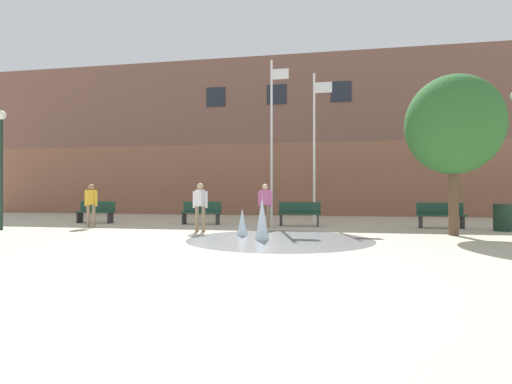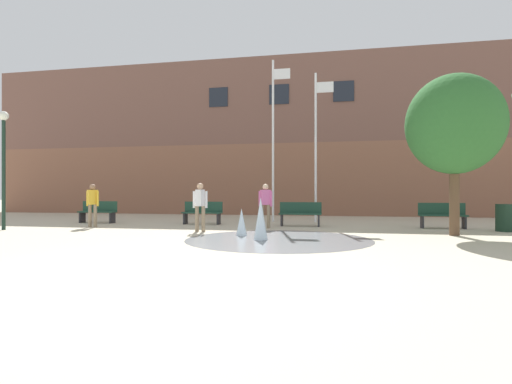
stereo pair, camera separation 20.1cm
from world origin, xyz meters
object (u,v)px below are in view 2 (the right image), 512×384
object	(u,v)px
park_bench_center	(98,211)
trash_can	(505,218)
park_bench_near_trashcan	(300,213)
adult_near_bench	(265,202)
adult_in_red	(200,203)
park_bench_far_right	(442,215)
street_tree_near_building	(454,125)
teen_by_trashcan	(93,202)
flagpole_left	(274,135)
park_bench_under_right_flagpole	(202,212)
flagpole_right	(317,142)
lamp_post_left_lane	(4,153)

from	to	relation	value
park_bench_center	trash_can	bearing A→B (deg)	-2.77
park_bench_near_trashcan	adult_near_bench	size ratio (longest dim) A/B	1.01
adult_in_red	trash_can	size ratio (longest dim) A/B	1.77
park_bench_center	park_bench_far_right	distance (m)	13.58
park_bench_far_right	street_tree_near_building	size ratio (longest dim) A/B	0.33
trash_can	street_tree_near_building	size ratio (longest dim) A/B	0.19
teen_by_trashcan	flagpole_left	world-z (taller)	flagpole_left
park_bench_under_right_flagpole	adult_in_red	xyz separation A→B (m)	(0.92, -2.94, 0.45)
teen_by_trashcan	flagpole_right	size ratio (longest dim) A/B	0.25
flagpole_right	lamp_post_left_lane	xyz separation A→B (m)	(-10.39, -5.48, -0.78)
park_bench_under_right_flagpole	adult_near_bench	distance (m)	3.10
teen_by_trashcan	lamp_post_left_lane	bearing A→B (deg)	156.51
street_tree_near_building	flagpole_left	bearing A→B (deg)	144.13
park_bench_near_trashcan	adult_near_bench	bearing A→B (deg)	-135.07
park_bench_under_right_flagpole	park_bench_far_right	distance (m)	9.02
park_bench_under_right_flagpole	teen_by_trashcan	size ratio (longest dim) A/B	1.01
flagpole_right	lamp_post_left_lane	bearing A→B (deg)	-152.17
flagpole_right	trash_can	bearing A→B (deg)	-23.77
teen_by_trashcan	street_tree_near_building	bearing A→B (deg)	-56.63
park_bench_center	adult_near_bench	size ratio (longest dim) A/B	1.01
park_bench_center	flagpole_right	distance (m)	9.72
park_bench_near_trashcan	park_bench_far_right	distance (m)	5.07
teen_by_trashcan	flagpole_left	xyz separation A→B (m)	(6.12, 4.02, 2.84)
adult_near_bench	flagpole_right	world-z (taller)	flagpole_right
park_bench_near_trashcan	flagpole_left	bearing A→B (deg)	123.95
adult_near_bench	flagpole_right	distance (m)	4.33
park_bench_under_right_flagpole	street_tree_near_building	size ratio (longest dim) A/B	0.33
park_bench_far_right	adult_in_red	xyz separation A→B (m)	(-8.09, -2.85, 0.45)
park_bench_far_right	adult_near_bench	size ratio (longest dim) A/B	1.01
adult_in_red	flagpole_left	xyz separation A→B (m)	(1.70, 4.80, 2.84)
flagpole_right	street_tree_near_building	xyz separation A→B (m)	(4.27, -4.42, -0.12)
park_bench_under_right_flagpole	trash_can	size ratio (longest dim) A/B	1.78
flagpole_left	park_bench_far_right	bearing A→B (deg)	-16.98
park_bench_center	street_tree_near_building	world-z (taller)	street_tree_near_building
park_bench_near_trashcan	teen_by_trashcan	distance (m)	7.74
park_bench_under_right_flagpole	adult_near_bench	size ratio (longest dim) A/B	1.01
park_bench_far_right	flagpole_right	distance (m)	5.76
teen_by_trashcan	trash_can	world-z (taller)	teen_by_trashcan
teen_by_trashcan	trash_can	bearing A→B (deg)	-49.69
adult_in_red	street_tree_near_building	distance (m)	8.18
flagpole_left	flagpole_right	world-z (taller)	flagpole_left
flagpole_left	lamp_post_left_lane	distance (m)	10.21
park_bench_under_right_flagpole	flagpole_left	bearing A→B (deg)	35.38
park_bench_far_right	flagpole_left	distance (m)	7.45
park_bench_under_right_flagpole	teen_by_trashcan	distance (m)	4.13
street_tree_near_building	adult_in_red	bearing A→B (deg)	-177.21
park_bench_near_trashcan	trash_can	xyz separation A→B (m)	(6.79, -0.79, -0.03)
park_bench_center	street_tree_near_building	xyz separation A→B (m)	(13.30, -2.40, 2.83)
adult_near_bench	street_tree_near_building	xyz separation A→B (m)	(5.94, -1.31, 2.37)
park_bench_near_trashcan	adult_in_red	size ratio (longest dim) A/B	1.01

